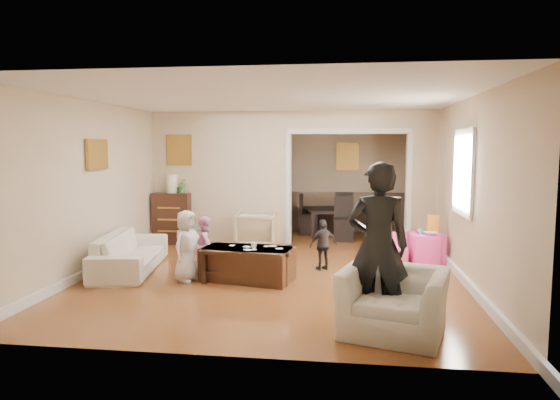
# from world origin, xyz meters

# --- Properties ---
(floor) EXTENTS (7.00, 7.00, 0.00)m
(floor) POSITION_xyz_m (0.00, 0.00, 0.00)
(floor) COLOR #995627
(floor) RESTS_ON ground
(partition_left) EXTENTS (2.75, 0.18, 2.60)m
(partition_left) POSITION_xyz_m (-1.38, 1.80, 1.30)
(partition_left) COLOR beige
(partition_left) RESTS_ON ground
(partition_right) EXTENTS (0.55, 0.18, 2.60)m
(partition_right) POSITION_xyz_m (2.48, 1.80, 1.30)
(partition_right) COLOR beige
(partition_right) RESTS_ON ground
(partition_header) EXTENTS (2.22, 0.18, 0.35)m
(partition_header) POSITION_xyz_m (1.10, 1.80, 2.42)
(partition_header) COLOR beige
(partition_header) RESTS_ON partition_right
(window_pane) EXTENTS (0.03, 0.95, 1.10)m
(window_pane) POSITION_xyz_m (2.73, -0.40, 1.55)
(window_pane) COLOR white
(window_pane) RESTS_ON ground
(framed_art_partition) EXTENTS (0.45, 0.03, 0.55)m
(framed_art_partition) POSITION_xyz_m (-2.20, 1.70, 1.85)
(framed_art_partition) COLOR brown
(framed_art_partition) RESTS_ON partition_left
(framed_art_sofa_wall) EXTENTS (0.03, 0.55, 0.40)m
(framed_art_sofa_wall) POSITION_xyz_m (-2.71, -0.60, 1.80)
(framed_art_sofa_wall) COLOR brown
(framed_art_alcove) EXTENTS (0.45, 0.03, 0.55)m
(framed_art_alcove) POSITION_xyz_m (1.10, 3.44, 1.70)
(framed_art_alcove) COLOR brown
(sofa) EXTENTS (1.08, 2.07, 0.58)m
(sofa) POSITION_xyz_m (-2.24, -0.57, 0.29)
(sofa) COLOR #F0E7CF
(sofa) RESTS_ON ground
(armchair_back) EXTENTS (0.78, 0.80, 0.69)m
(armchair_back) POSITION_xyz_m (-0.60, 1.35, 0.35)
(armchair_back) COLOR tan
(armchair_back) RESTS_ON ground
(armchair_front) EXTENTS (1.24, 1.15, 0.67)m
(armchair_front) POSITION_xyz_m (1.55, -2.73, 0.33)
(armchair_front) COLOR #F0E7CF
(armchair_front) RESTS_ON ground
(dresser) EXTENTS (0.74, 0.41, 1.01)m
(dresser) POSITION_xyz_m (-2.34, 1.63, 0.51)
(dresser) COLOR #371C10
(dresser) RESTS_ON ground
(table_lamp) EXTENTS (0.22, 0.22, 0.36)m
(table_lamp) POSITION_xyz_m (-2.34, 1.63, 1.19)
(table_lamp) COLOR #FFF5CF
(table_lamp) RESTS_ON dresser
(potted_plant) EXTENTS (0.25, 0.22, 0.28)m
(potted_plant) POSITION_xyz_m (-2.14, 1.63, 1.15)
(potted_plant) COLOR #437B36
(potted_plant) RESTS_ON dresser
(coffee_table) EXTENTS (1.37, 0.88, 0.48)m
(coffee_table) POSITION_xyz_m (-0.32, -0.91, 0.24)
(coffee_table) COLOR #331A10
(coffee_table) RESTS_ON ground
(coffee_cup) EXTENTS (0.11, 0.11, 0.09)m
(coffee_cup) POSITION_xyz_m (-0.22, -0.96, 0.52)
(coffee_cup) COLOR silver
(coffee_cup) RESTS_ON coffee_table
(play_table) EXTENTS (0.58, 0.58, 0.49)m
(play_table) POSITION_xyz_m (2.39, 0.54, 0.24)
(play_table) COLOR #FF43B0
(play_table) RESTS_ON ground
(cereal_box) EXTENTS (0.21, 0.10, 0.30)m
(cereal_box) POSITION_xyz_m (2.51, 0.64, 0.64)
(cereal_box) COLOR yellow
(cereal_box) RESTS_ON play_table
(cyan_cup) EXTENTS (0.08, 0.08, 0.08)m
(cyan_cup) POSITION_xyz_m (2.29, 0.49, 0.53)
(cyan_cup) COLOR #24B7B5
(cyan_cup) RESTS_ON play_table
(toy_block) EXTENTS (0.10, 0.09, 0.05)m
(toy_block) POSITION_xyz_m (2.27, 0.66, 0.51)
(toy_block) COLOR red
(toy_block) RESTS_ON play_table
(play_bowl) EXTENTS (0.24, 0.24, 0.05)m
(play_bowl) POSITION_xyz_m (2.44, 0.42, 0.51)
(play_bowl) COLOR silver
(play_bowl) RESTS_ON play_table
(dining_table) EXTENTS (1.83, 1.28, 0.58)m
(dining_table) POSITION_xyz_m (1.04, 3.00, 0.29)
(dining_table) COLOR black
(dining_table) RESTS_ON ground
(adult_person) EXTENTS (0.65, 0.43, 1.76)m
(adult_person) POSITION_xyz_m (1.39, -2.59, 0.88)
(adult_person) COLOR black
(adult_person) RESTS_ON ground
(child_kneel_a) EXTENTS (0.49, 0.58, 1.02)m
(child_kneel_a) POSITION_xyz_m (-1.17, -1.06, 0.51)
(child_kneel_a) COLOR silver
(child_kneel_a) RESTS_ON ground
(child_kneel_b) EXTENTS (0.39, 0.47, 0.88)m
(child_kneel_b) POSITION_xyz_m (-1.02, -0.61, 0.44)
(child_kneel_b) COLOR #F89BBD
(child_kneel_b) RESTS_ON ground
(child_toddler) EXTENTS (0.50, 0.39, 0.79)m
(child_toddler) POSITION_xyz_m (0.73, -0.16, 0.40)
(child_toddler) COLOR black
(child_toddler) RESTS_ON ground
(craft_papers) EXTENTS (0.81, 0.41, 0.00)m
(craft_papers) POSITION_xyz_m (-0.19, -0.89, 0.48)
(craft_papers) COLOR white
(craft_papers) RESTS_ON coffee_table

